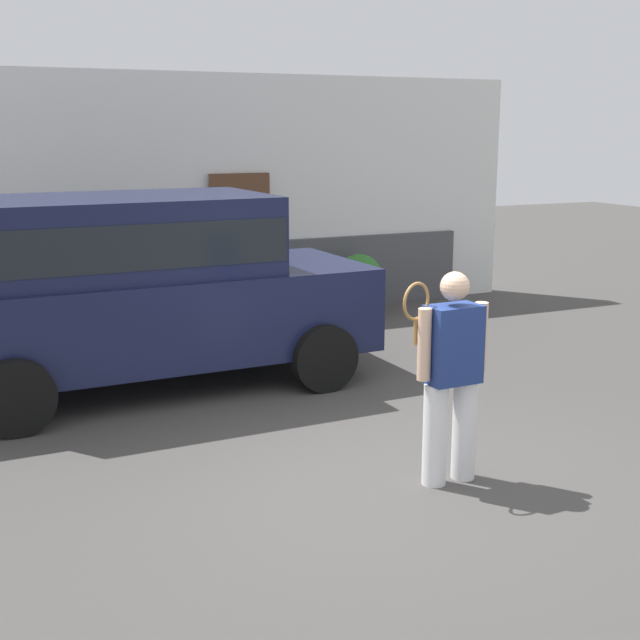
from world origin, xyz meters
TOP-DOWN VIEW (x-y plane):
  - ground_plane at (0.00, 0.00)m, footprint 40.00×40.00m
  - house_frontage at (0.01, 6.38)m, footprint 10.94×0.40m
  - parked_suv at (-1.18, 3.25)m, footprint 4.65×2.26m
  - tennis_player_man at (0.40, -0.25)m, footprint 0.76×0.27m
  - potted_plant_by_porch at (2.56, 5.54)m, footprint 0.70×0.70m

SIDE VIEW (x-z plane):
  - ground_plane at x=0.00m, z-range 0.00..0.00m
  - potted_plant_by_porch at x=2.56m, z-range 0.05..0.97m
  - tennis_player_man at x=0.40m, z-range 0.04..1.71m
  - parked_suv at x=-1.18m, z-range 0.12..2.17m
  - house_frontage at x=0.01m, z-range -0.10..3.39m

